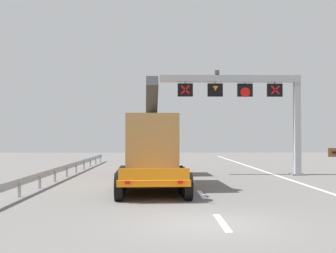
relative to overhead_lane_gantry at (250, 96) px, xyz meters
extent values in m
plane|color=slate|center=(-4.54, -15.79, -5.19)|extent=(112.00, 112.00, 0.00)
cube|color=silver|center=(-4.08, -15.61, -5.19)|extent=(0.20, 2.60, 0.01)
cube|color=silver|center=(-4.08, -9.44, -5.19)|extent=(0.20, 2.60, 0.01)
cube|color=silver|center=(-4.08, -3.27, -5.19)|extent=(0.20, 2.60, 0.01)
cube|color=silver|center=(-4.08, 2.90, -5.19)|extent=(0.20, 2.60, 0.01)
cube|color=silver|center=(-4.08, 9.07, -5.19)|extent=(0.20, 2.60, 0.01)
cube|color=silver|center=(-4.08, 15.24, -5.19)|extent=(0.20, 2.60, 0.01)
cube|color=silver|center=(-4.08, 21.41, -5.19)|extent=(0.20, 2.60, 0.01)
cube|color=silver|center=(-4.08, 27.58, -5.19)|extent=(0.20, 2.60, 0.01)
cube|color=silver|center=(1.66, -3.79, -5.19)|extent=(0.20, 63.00, 0.01)
cube|color=#9EA0A5|center=(3.13, 0.00, -1.92)|extent=(0.40, 0.40, 6.55)
cube|color=slate|center=(3.13, 0.00, -5.15)|extent=(0.90, 0.90, 0.08)
cube|color=#9EA0A5|center=(-1.28, 0.00, 1.11)|extent=(9.21, 0.44, 0.44)
cube|color=#4C4C51|center=(-2.14, 0.00, 1.51)|extent=(0.28, 0.40, 0.28)
cube|color=black|center=(1.66, 0.00, 0.36)|extent=(0.99, 0.24, 0.85)
cube|color=#9EA0A5|center=(1.66, 0.00, 0.84)|extent=(0.08, 0.08, 0.16)
cube|color=red|center=(1.66, -0.13, 0.36)|extent=(0.60, 0.02, 0.60)
cube|color=red|center=(1.66, -0.13, 0.36)|extent=(0.60, 0.02, 0.60)
cube|color=black|center=(-0.30, 0.00, 0.36)|extent=(0.99, 0.24, 0.85)
cube|color=#9EA0A5|center=(-0.30, 0.00, 0.84)|extent=(0.08, 0.08, 0.16)
cone|color=red|center=(-0.30, -0.13, 0.21)|extent=(0.63, 0.02, 0.63)
cube|color=black|center=(-2.26, 0.00, 0.36)|extent=(0.99, 0.24, 0.85)
cube|color=#9EA0A5|center=(-2.26, 0.00, 0.84)|extent=(0.08, 0.08, 0.16)
cone|color=orange|center=(-2.26, -0.13, 0.45)|extent=(0.36, 0.36, 0.30)
cube|color=black|center=(-4.22, 0.00, 0.36)|extent=(0.99, 0.24, 0.85)
cube|color=#9EA0A5|center=(-4.22, 0.00, 0.84)|extent=(0.08, 0.08, 0.16)
cube|color=red|center=(-4.22, -0.13, 0.36)|extent=(0.60, 0.02, 0.60)
cube|color=red|center=(-4.22, -0.13, 0.36)|extent=(0.60, 0.02, 0.60)
cube|color=orange|center=(-6.29, -6.72, -4.46)|extent=(3.19, 10.50, 0.24)
cube|color=orange|center=(-6.10, -12.00, -4.09)|extent=(2.66, 0.18, 0.44)
cylinder|color=black|center=(-7.48, -11.27, -4.64)|extent=(0.36, 1.11, 1.10)
cylinder|color=black|center=(-4.78, -11.17, -4.64)|extent=(0.36, 1.11, 1.10)
cylinder|color=black|center=(-7.51, -10.22, -4.64)|extent=(0.36, 1.11, 1.10)
cylinder|color=black|center=(-4.82, -10.12, -4.64)|extent=(0.36, 1.11, 1.10)
cylinder|color=black|center=(-7.55, -9.17, -4.64)|extent=(0.36, 1.11, 1.10)
cylinder|color=black|center=(-4.86, -9.07, -4.64)|extent=(0.36, 1.11, 1.10)
cylinder|color=black|center=(-7.59, -8.12, -4.64)|extent=(0.36, 1.11, 1.10)
cylinder|color=black|center=(-4.90, -8.02, -4.64)|extent=(0.36, 1.11, 1.10)
cylinder|color=black|center=(-7.63, -7.08, -4.64)|extent=(0.36, 1.11, 1.10)
cylinder|color=black|center=(-4.93, -6.97, -4.64)|extent=(0.36, 1.11, 1.10)
cube|color=red|center=(-6.56, 0.37, -3.09)|extent=(2.69, 3.29, 3.10)
cube|color=black|center=(-6.56, 0.37, -2.39)|extent=(2.72, 3.32, 0.60)
cylinder|color=black|center=(-7.88, 1.20, -4.64)|extent=(0.38, 1.11, 1.10)
cylinder|color=black|center=(-5.31, 1.30, -4.64)|extent=(0.38, 1.11, 1.10)
cylinder|color=black|center=(-7.81, -0.80, -4.64)|extent=(0.38, 1.11, 1.10)
cylinder|color=black|center=(-5.23, -0.70, -4.64)|extent=(0.38, 1.11, 1.10)
cube|color=#9E7A47|center=(-6.31, -6.33, -2.99)|extent=(2.59, 5.81, 2.70)
cube|color=#2D2D33|center=(-6.28, -7.18, -1.04)|extent=(0.67, 2.96, 2.29)
cube|color=red|center=(-7.07, -12.08, -4.39)|extent=(0.20, 0.07, 0.12)
cube|color=red|center=(-5.12, -12.00, -4.39)|extent=(0.20, 0.07, 0.12)
cube|color=#999EA3|center=(-11.73, -1.05, -4.59)|extent=(0.04, 33.46, 0.32)
cube|color=#999EA3|center=(-11.67, -10.18, -4.89)|extent=(0.10, 0.10, 0.60)
cube|color=#999EA3|center=(-11.67, -7.14, -4.89)|extent=(0.10, 0.10, 0.60)
cube|color=#999EA3|center=(-11.67, -4.10, -4.89)|extent=(0.10, 0.10, 0.60)
cube|color=#999EA3|center=(-11.67, -1.05, -4.89)|extent=(0.10, 0.10, 0.60)
cube|color=#999EA3|center=(-11.67, 1.99, -4.89)|extent=(0.10, 0.10, 0.60)
cube|color=#999EA3|center=(-11.67, 5.03, -4.89)|extent=(0.10, 0.10, 0.60)
cube|color=#999EA3|center=(-11.67, 8.07, -4.89)|extent=(0.10, 0.10, 0.60)
cube|color=#999EA3|center=(-11.67, 11.11, -4.89)|extent=(0.10, 0.10, 0.60)
cube|color=#999EA3|center=(-11.67, 14.16, -4.89)|extent=(0.10, 0.10, 0.60)
camera|label=1|loc=(-5.89, -28.16, -2.70)|focal=46.29mm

